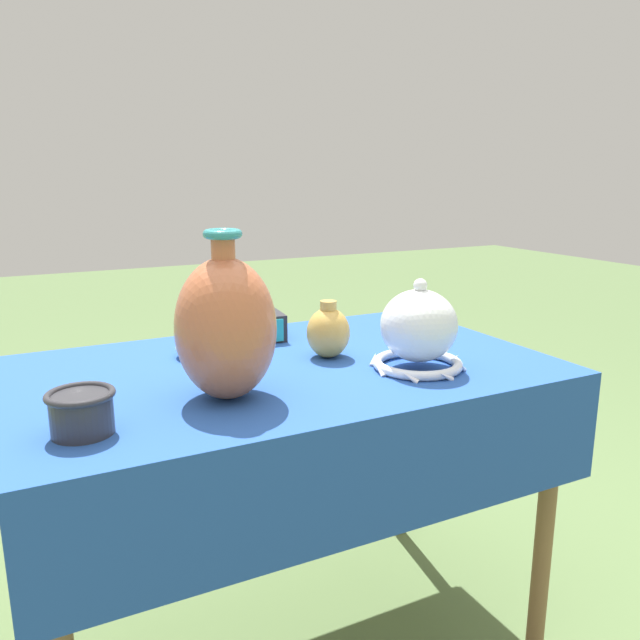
% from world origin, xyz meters
% --- Properties ---
extents(display_table, '(1.22, 0.75, 0.77)m').
position_xyz_m(display_table, '(0.00, -0.02, 0.69)').
color(display_table, olive).
rests_on(display_table, ground_plane).
extents(vase_tall_bulbous, '(0.20, 0.20, 0.33)m').
position_xyz_m(vase_tall_bulbous, '(-0.19, -0.15, 0.91)').
color(vase_tall_bulbous, '#BC6642').
rests_on(vase_tall_bulbous, display_table).
extents(vase_dome_bell, '(0.22, 0.22, 0.21)m').
position_xyz_m(vase_dome_bell, '(0.26, -0.17, 0.85)').
color(vase_dome_bell, white).
rests_on(vase_dome_bell, display_table).
extents(mosaic_tile_box, '(0.17, 0.15, 0.07)m').
position_xyz_m(mosaic_tile_box, '(0.01, 0.25, 0.80)').
color(mosaic_tile_box, '#232328').
rests_on(mosaic_tile_box, display_table).
extents(cup_wide_charcoal, '(0.12, 0.12, 0.08)m').
position_xyz_m(cup_wide_charcoal, '(-0.47, -0.21, 0.81)').
color(cup_wide_charcoal, '#2D2D33').
rests_on(cup_wide_charcoal, display_table).
extents(jar_round_ochre, '(0.11, 0.11, 0.14)m').
position_xyz_m(jar_round_ochre, '(0.12, 0.01, 0.83)').
color(jar_round_ochre, gold).
rests_on(jar_round_ochre, display_table).
extents(bowl_shallow_celadon, '(0.14, 0.14, 0.05)m').
position_xyz_m(bowl_shallow_celadon, '(-0.15, 0.15, 0.79)').
color(bowl_shallow_celadon, '#A8CCB7').
rests_on(bowl_shallow_celadon, display_table).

